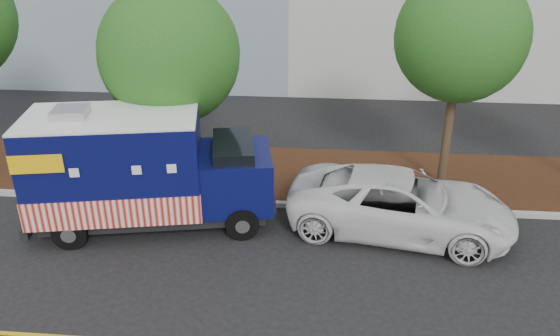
{
  "coord_description": "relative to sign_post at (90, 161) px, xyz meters",
  "views": [
    {
      "loc": [
        3.75,
        -12.66,
        7.85
      ],
      "look_at": [
        2.6,
        0.6,
        1.63
      ],
      "focal_mm": 35.0,
      "sensor_mm": 36.0,
      "label": 1
    }
  ],
  "objects": [
    {
      "name": "ground",
      "position": [
        3.14,
        -1.55,
        -1.2
      ],
      "size": [
        120.0,
        120.0,
        0.0
      ],
      "primitive_type": "plane",
      "color": "black",
      "rests_on": "ground"
    },
    {
      "name": "tree_b",
      "position": [
        2.38,
        1.05,
        2.98
      ],
      "size": [
        4.08,
        4.08,
        6.22
      ],
      "color": "#38281C",
      "rests_on": "ground"
    },
    {
      "name": "tree_c",
      "position": [
        10.58,
        1.41,
        3.54
      ],
      "size": [
        3.68,
        3.68,
        6.6
      ],
      "color": "#38281C",
      "rests_on": "ground"
    },
    {
      "name": "mulch_strip",
      "position": [
        3.14,
        1.95,
        -1.12
      ],
      "size": [
        120.0,
        4.0,
        0.15
      ],
      "primitive_type": "cube",
      "color": "black",
      "rests_on": "ground"
    },
    {
      "name": "white_car",
      "position": [
        9.01,
        -1.18,
        -0.37
      ],
      "size": [
        6.33,
        3.71,
        1.65
      ],
      "primitive_type": "imported",
      "rotation": [
        0.0,
        0.0,
        1.4
      ],
      "color": "silver",
      "rests_on": "ground"
    },
    {
      "name": "curb",
      "position": [
        3.14,
        -0.15,
        -1.12
      ],
      "size": [
        120.0,
        0.18,
        0.15
      ],
      "primitive_type": "cube",
      "color": "#9E9E99",
      "rests_on": "ground"
    },
    {
      "name": "food_truck",
      "position": [
        1.99,
        -1.4,
        0.35
      ],
      "size": [
        6.82,
        3.55,
        3.43
      ],
      "rotation": [
        0.0,
        0.0,
        0.19
      ],
      "color": "black",
      "rests_on": "ground"
    },
    {
      "name": "sign_post",
      "position": [
        0.0,
        0.0,
        0.0
      ],
      "size": [
        0.06,
        0.06,
        2.4
      ],
      "primitive_type": "cube",
      "color": "#473828",
      "rests_on": "ground"
    }
  ]
}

